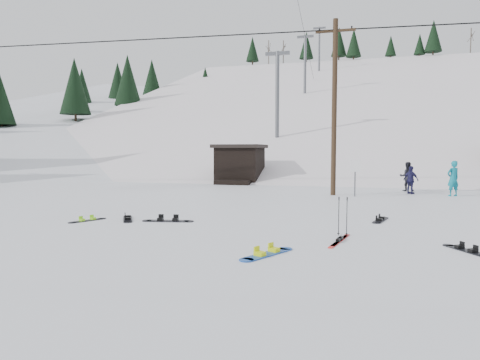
# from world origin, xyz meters

# --- Properties ---
(ground) EXTENTS (200.00, 200.00, 0.00)m
(ground) POSITION_xyz_m (0.00, 0.00, 0.00)
(ground) COLOR white
(ground) RESTS_ON ground
(ski_slope) EXTENTS (60.00, 85.24, 65.97)m
(ski_slope) POSITION_xyz_m (0.00, 55.00, -12.00)
(ski_slope) COLOR white
(ski_slope) RESTS_ON ground
(ridge_left) EXTENTS (47.54, 95.03, 58.38)m
(ridge_left) POSITION_xyz_m (-36.00, 48.00, -11.00)
(ridge_left) COLOR white
(ridge_left) RESTS_ON ground
(treeline_left) EXTENTS (20.00, 64.00, 10.00)m
(treeline_left) POSITION_xyz_m (-34.00, 40.00, 0.00)
(treeline_left) COLOR black
(treeline_left) RESTS_ON ground
(treeline_crest) EXTENTS (50.00, 6.00, 10.00)m
(treeline_crest) POSITION_xyz_m (0.00, 86.00, 0.00)
(treeline_crest) COLOR black
(treeline_crest) RESTS_ON ski_slope
(utility_pole) EXTENTS (2.00, 0.26, 9.00)m
(utility_pole) POSITION_xyz_m (2.00, 14.00, 4.68)
(utility_pole) COLOR #3A2819
(utility_pole) RESTS_ON ground
(trail_sign) EXTENTS (0.50, 0.09, 1.85)m
(trail_sign) POSITION_xyz_m (3.10, 13.58, 1.27)
(trail_sign) COLOR #595B60
(trail_sign) RESTS_ON ground
(lift_hut) EXTENTS (3.40, 4.10, 2.75)m
(lift_hut) POSITION_xyz_m (-5.00, 20.94, 1.36)
(lift_hut) COLOR black
(lift_hut) RESTS_ON ground
(lift_tower_near) EXTENTS (2.20, 0.36, 8.00)m
(lift_tower_near) POSITION_xyz_m (-4.00, 30.00, 7.86)
(lift_tower_near) COLOR #595B60
(lift_tower_near) RESTS_ON ski_slope
(lift_tower_mid) EXTENTS (2.20, 0.36, 8.00)m
(lift_tower_mid) POSITION_xyz_m (-4.00, 50.00, 14.36)
(lift_tower_mid) COLOR #595B60
(lift_tower_mid) RESTS_ON ski_slope
(lift_tower_far) EXTENTS (2.20, 0.36, 8.00)m
(lift_tower_far) POSITION_xyz_m (-4.00, 70.00, 20.86)
(lift_tower_far) COLOR #595B60
(lift_tower_far) RESTS_ON ski_slope
(hero_snowboard) EXTENTS (0.95, 1.56, 0.12)m
(hero_snowboard) POSITION_xyz_m (1.34, 0.55, 0.03)
(hero_snowboard) COLOR blue
(hero_snowboard) RESTS_ON ground
(hero_skis) EXTENTS (0.47, 1.83, 0.10)m
(hero_skis) POSITION_xyz_m (2.84, 2.46, 0.03)
(hero_skis) COLOR red
(hero_skis) RESTS_ON ground
(ski_poles) EXTENTS (0.29, 0.08, 1.07)m
(ski_poles) POSITION_xyz_m (2.89, 3.23, 0.55)
(ski_poles) COLOR black
(ski_poles) RESTS_ON ground
(board_scatter_a) EXTENTS (1.70, 0.58, 0.12)m
(board_scatter_a) POSITION_xyz_m (-2.74, 4.08, 0.03)
(board_scatter_a) COLOR black
(board_scatter_a) RESTS_ON ground
(board_scatter_b) EXTENTS (0.93, 1.36, 0.11)m
(board_scatter_b) POSITION_xyz_m (-4.22, 4.07, 0.03)
(board_scatter_b) COLOR black
(board_scatter_b) RESTS_ON ground
(board_scatter_c) EXTENTS (0.71, 1.24, 0.09)m
(board_scatter_c) POSITION_xyz_m (-5.35, 3.46, 0.02)
(board_scatter_c) COLOR black
(board_scatter_c) RESTS_ON ground
(board_scatter_d) EXTENTS (0.84, 1.22, 0.10)m
(board_scatter_d) POSITION_xyz_m (5.73, 2.15, 0.02)
(board_scatter_d) COLOR black
(board_scatter_d) RESTS_ON ground
(board_scatter_f) EXTENTS (0.58, 1.45, 0.10)m
(board_scatter_f) POSITION_xyz_m (4.01, 6.13, 0.03)
(board_scatter_f) COLOR black
(board_scatter_f) RESTS_ON ground
(skier_teal) EXTENTS (0.79, 0.70, 1.81)m
(skier_teal) POSITION_xyz_m (7.91, 15.14, 0.90)
(skier_teal) COLOR #0D788B
(skier_teal) RESTS_ON ground
(skier_dark) EXTENTS (0.85, 0.68, 1.67)m
(skier_dark) POSITION_xyz_m (5.94, 17.35, 0.83)
(skier_dark) COLOR black
(skier_dark) RESTS_ON ground
(skier_navy) EXTENTS (0.91, 0.85, 1.50)m
(skier_navy) POSITION_xyz_m (5.97, 15.71, 0.75)
(skier_navy) COLOR #1C1A42
(skier_navy) RESTS_ON ground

